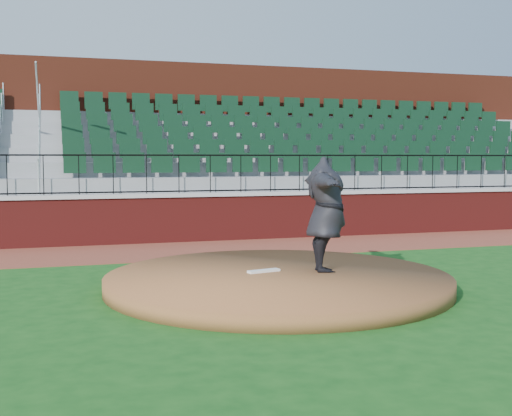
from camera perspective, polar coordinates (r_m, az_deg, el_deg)
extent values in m
plane|color=#144814|center=(10.95, 2.35, -7.38)|extent=(90.00, 90.00, 0.00)
cube|color=brown|center=(16.07, -4.14, -3.58)|extent=(34.00, 3.20, 0.01)
cube|color=maroon|center=(17.55, -5.33, -0.95)|extent=(34.00, 0.35, 1.20)
cube|color=#B7B7B7|center=(17.50, -5.35, 1.17)|extent=(34.00, 0.45, 0.10)
cube|color=maroon|center=(22.91, -8.24, 5.66)|extent=(34.00, 0.50, 5.50)
cylinder|color=brown|center=(11.27, 1.90, -6.39)|extent=(5.88, 5.88, 0.25)
cube|color=white|center=(11.43, 0.68, -5.50)|extent=(0.61, 0.27, 0.04)
imported|color=black|center=(11.41, 6.09, -0.56)|extent=(1.17, 2.55, 2.01)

